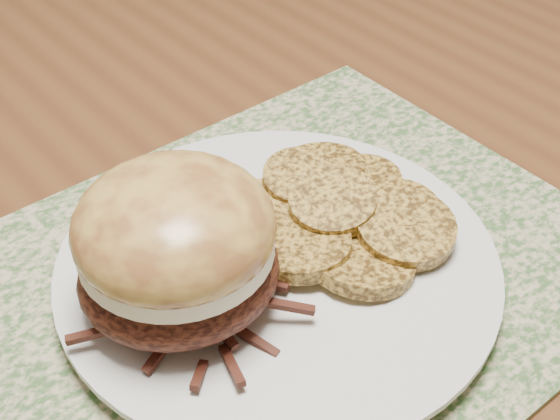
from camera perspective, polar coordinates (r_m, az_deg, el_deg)
The scene contains 4 objects.
placemat at distance 0.49m, azimuth -1.31°, elevation -5.77°, with size 0.45×0.33×0.00m, color #3C5D30.
dinner_plate at distance 0.49m, azimuth -0.15°, elevation -4.24°, with size 0.26×0.26×0.02m, color silver.
pork_sandwich at distance 0.43m, azimuth -7.59°, elevation -2.64°, with size 0.13×0.13×0.09m.
roasted_potatoes at distance 0.51m, azimuth 4.48°, elevation -0.05°, with size 0.15×0.16×0.04m.
Camera 1 is at (0.05, -0.52, 1.11)m, focal length 50.00 mm.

